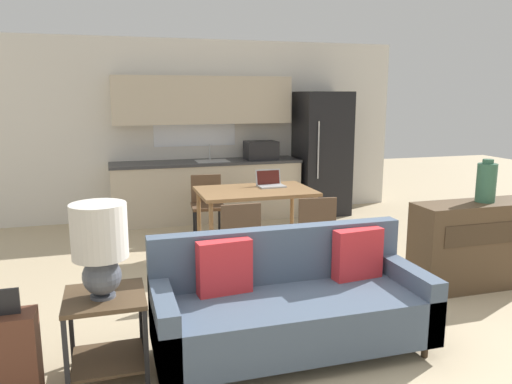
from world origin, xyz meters
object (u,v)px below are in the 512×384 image
dining_table (255,196)px  laptop (270,182)px  side_table (106,322)px  vase (486,182)px  dining_chair_far_left (207,203)px  couch (290,304)px  suitcase (3,359)px  credenza (473,245)px  dining_chair_near_left (238,236)px  dining_chair_near_right (314,228)px  table_lamp (100,243)px  refrigerator (322,153)px

dining_table → laptop: laptop is taller
side_table → dining_table: bearing=53.4°
vase → dining_chair_far_left: (-2.27, 2.43, -0.57)m
couch → suitcase: 1.92m
side_table → vase: size_ratio=1.42×
credenza → dining_chair_near_left: bearing=159.7°
dining_chair_near_right → suitcase: 3.21m
credenza → vase: 0.63m
table_lamp → credenza: size_ratio=0.50×
dining_table → credenza: 2.41m
couch → table_lamp: table_lamp is taller
dining_table → dining_chair_far_left: 0.93m
vase → laptop: vase is taller
dining_chair_near_right → couch: bearing=68.3°
couch → dining_chair_near_right: bearing=61.1°
refrigerator → dining_chair_far_left: bearing=-155.4°
dining_chair_near_right → laptop: laptop is taller
table_lamp → credenza: bearing=11.4°
dining_chair_far_left → refrigerator: bearing=29.8°
refrigerator → dining_chair_near_left: bearing=-128.6°
couch → side_table: size_ratio=3.41×
couch → dining_chair_near_left: (-0.02, 1.44, 0.13)m
side_table → dining_chair_near_right: size_ratio=0.71×
side_table → suitcase: suitcase is taller
couch → suitcase: couch is taller
couch → table_lamp: bearing=-177.4°
dining_chair_near_right → laptop: 1.02m
dining_chair_far_left → dining_chair_near_left: bearing=-85.0°
dining_chair_near_right → dining_chair_far_left: bearing=-54.6°
couch → side_table: 1.31m
couch → dining_chair_near_left: bearing=90.9°
couch → table_lamp: (-1.31, -0.06, 0.61)m
dining_chair_near_left → dining_table: bearing=-117.4°
credenza → dining_chair_near_right: credenza is taller
vase → dining_chair_near_left: vase is taller
dining_table → suitcase: bearing=-133.7°
table_lamp → laptop: size_ratio=1.89×
laptop → credenza: bearing=-51.8°
table_lamp → dining_chair_far_left: table_lamp is taller
table_lamp → dining_chair_near_left: (1.29, 1.50, -0.47)m
side_table → laptop: size_ratio=1.80×
dining_chair_near_left → suitcase: dining_chair_near_left is taller
refrigerator → suitcase: bearing=-133.4°
refrigerator → dining_table: bearing=-133.0°
side_table → vase: 3.68m
dining_table → dining_chair_near_left: 0.96m
credenza → dining_chair_near_left: (-2.18, 0.80, 0.05)m
table_lamp → dining_chair_near_right: 2.69m
dining_chair_near_left → laptop: 1.25m
credenza → dining_table: bearing=136.9°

